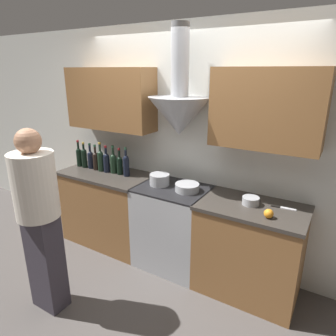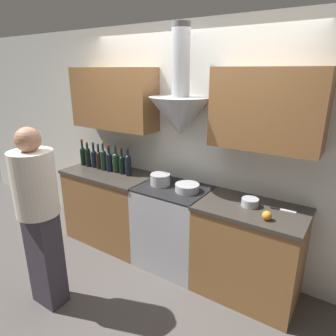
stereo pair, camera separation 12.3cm
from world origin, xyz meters
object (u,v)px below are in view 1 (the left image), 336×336
Objects in this scene: wine_bottle_6 at (113,162)px; wine_bottle_8 at (126,165)px; stove_range at (173,226)px; orange_fruit at (269,214)px; wine_bottle_2 at (91,159)px; saucepan at (251,201)px; wine_bottle_7 at (120,164)px; person_foreground_left at (39,216)px; wine_bottle_4 at (101,160)px; mixing_bowl at (187,187)px; wine_bottle_5 at (106,162)px; wine_bottle_3 at (96,160)px; stock_pot at (160,179)px; wine_bottle_1 at (84,157)px; wine_bottle_0 at (79,156)px.

wine_bottle_6 is 0.98× the size of wine_bottle_8.
orange_fruit reaches higher than stove_range.
wine_bottle_2 reaches higher than saucepan.
wine_bottle_6 is 2.16× the size of saucepan.
stove_range is 0.89m from wine_bottle_8.
wine_bottle_6 is 1.05× the size of wine_bottle_7.
wine_bottle_4 is at bearing 108.14° from person_foreground_left.
wine_bottle_2 is 4.03× the size of orange_fruit.
mixing_bowl is at bearing -2.71° from wine_bottle_8.
person_foreground_left is at bearing -75.91° from wine_bottle_5.
wine_bottle_2 is 1.01× the size of wine_bottle_3.
wine_bottle_7 is at bearing 178.95° from saucepan.
wine_bottle_4 reaches higher than wine_bottle_2.
wine_bottle_2 is 0.98× the size of wine_bottle_5.
wine_bottle_4 is 1.68× the size of stock_pot.
orange_fruit is at bearing -4.63° from wine_bottle_1.
person_foreground_left reaches higher than wine_bottle_8.
wine_bottle_6 reaches higher than saucepan.
wine_bottle_1 is 0.91× the size of wine_bottle_4.
wine_bottle_1 is 4.10× the size of orange_fruit.
wine_bottle_5 is 2.10× the size of saucepan.
wine_bottle_6 is at bearing 3.10° from wine_bottle_1.
orange_fruit is at bearing -9.24° from stove_range.
wine_bottle_1 is 1.53× the size of stock_pot.
wine_bottle_1 is 1.02× the size of wine_bottle_2.
wine_bottle_1 is at bearing -1.94° from wine_bottle_0.
orange_fruit is (2.36, -0.19, -0.10)m from wine_bottle_1.
wine_bottle_6 is at bearing 178.95° from saucepan.
wine_bottle_3 reaches higher than saucepan.
wine_bottle_0 is 1.04× the size of wine_bottle_5.
orange_fruit is (1.89, -0.22, -0.09)m from wine_bottle_6.
mixing_bowl is at bearing -0.84° from wine_bottle_1.
wine_bottle_5 is at bearing 174.33° from orange_fruit.
wine_bottle_0 is at bearing 175.48° from orange_fruit.
wine_bottle_0 is at bearing 122.92° from person_foreground_left.
stock_pot is at bearing -2.02° from wine_bottle_2.
wine_bottle_5 is at bearing -1.75° from wine_bottle_2.
stove_range is 1.21m from wine_bottle_4.
wine_bottle_1 is at bearing 179.02° from stove_range.
wine_bottle_0 is 1.59× the size of stock_pot.
wine_bottle_5 is 1.32× the size of mixing_bowl.
person_foreground_left is (0.10, -1.20, -0.12)m from wine_bottle_7.
wine_bottle_2 is (0.09, 0.01, -0.01)m from wine_bottle_1.
wine_bottle_7 is at bearing 1.73° from wine_bottle_0.
stove_range is 1.05m from wine_bottle_6.
stove_range is at bearing -1.04° from wine_bottle_0.
wine_bottle_0 is at bearing 178.96° from stove_range.
wine_bottle_4 is at bearing 174.76° from orange_fruit.
wine_bottle_8 reaches higher than wine_bottle_2.
wine_bottle_1 is 1.16m from stock_pot.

